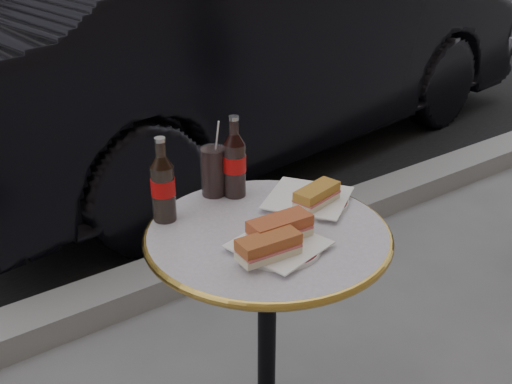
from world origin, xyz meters
TOP-DOWN VIEW (x-y plane):
  - curb at (0.00, 0.90)m, footprint 40.00×0.20m
  - bistro_table at (0.00, 0.00)m, footprint 0.62×0.62m
  - plate_left at (-0.03, -0.09)m, footprint 0.21×0.21m
  - plate_right at (0.18, 0.06)m, footprint 0.29×0.29m
  - sandwich_left_a at (-0.09, -0.12)m, footprint 0.15×0.08m
  - sandwich_left_b at (-0.01, -0.07)m, footprint 0.16×0.08m
  - sandwich_right at (0.18, 0.02)m, footprint 0.15×0.09m
  - cola_bottle_left at (-0.18, 0.20)m, footprint 0.08×0.08m
  - cola_bottle_right at (0.05, 0.22)m, footprint 0.07×0.07m
  - cola_glass at (0.00, 0.25)m, footprint 0.08×0.08m
  - parked_car at (1.37, 2.00)m, footprint 1.95×4.22m

SIDE VIEW (x-z plane):
  - curb at x=0.00m, z-range -0.01..0.11m
  - bistro_table at x=0.00m, z-range 0.00..0.73m
  - parked_car at x=1.37m, z-range 0.00..1.34m
  - plate_left at x=-0.03m, z-range 0.73..0.74m
  - plate_right at x=0.18m, z-range 0.73..0.74m
  - sandwich_right at x=0.18m, z-range 0.74..0.79m
  - sandwich_left_a at x=-0.09m, z-range 0.74..0.79m
  - sandwich_left_b at x=-0.01m, z-range 0.74..0.80m
  - cola_glass at x=0.00m, z-range 0.73..0.87m
  - cola_bottle_left at x=-0.18m, z-range 0.73..0.96m
  - cola_bottle_right at x=0.05m, z-range 0.73..0.96m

